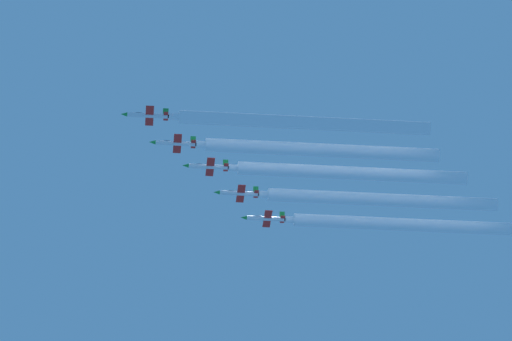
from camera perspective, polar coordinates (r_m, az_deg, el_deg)
The scene contains 10 objects.
jet_lead at distance 436.66m, azimuth -3.77°, elevation 1.90°, with size 8.89×12.95×3.11m.
jet_second_echelon at distance 444.59m, azimuth -2.81°, elevation 0.94°, with size 8.89×12.95×3.11m.
jet_third_echelon at distance 451.78m, azimuth -1.69°, elevation 0.14°, with size 8.89×12.95×3.11m.
jet_fourth_echelon at distance 460.37m, azimuth -0.63°, elevation -0.78°, with size 8.89×12.95×3.11m.
jet_fifth_echelon at distance 468.78m, azimuth 0.29°, elevation -1.65°, with size 8.89×12.95×3.11m.
smoke_trail_lead at distance 438.56m, azimuth 1.51°, elevation 1.65°, with size 3.49×68.99×3.49m.
smoke_trail_second_echelon at distance 446.96m, azimuth 2.13°, elevation 0.71°, with size 3.49×65.39×3.49m.
smoke_trail_third_echelon at distance 454.90m, azimuth 3.17°, elevation -0.08°, with size 3.49×65.34×3.49m.
smoke_trail_fourth_echelon at distance 464.29m, azimuth 4.20°, elevation -0.99°, with size 3.49×66.70×3.49m.
smoke_trail_fifth_echelon at distance 473.22m, azimuth 4.96°, elevation -1.85°, with size 3.49×65.52×3.49m.
Camera 1 is at (-376.82, 17.97, 2.85)m, focal length 117.12 mm.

